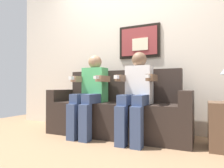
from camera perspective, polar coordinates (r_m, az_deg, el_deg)
ground_plane at (r=2.52m, az=-1.48°, el=-16.08°), size 5.63×5.63×0.00m
back_wall_assembly at (r=3.20m, az=4.74°, el=10.69°), size 4.33×0.10×2.60m
couch at (r=2.75m, az=1.54°, el=-8.16°), size 1.93×0.58×0.90m
person_on_left at (r=2.73m, az=-6.17°, el=-2.02°), size 0.46×0.56×1.11m
person_on_right at (r=2.46m, az=7.01°, el=-2.15°), size 0.46×0.56×1.11m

